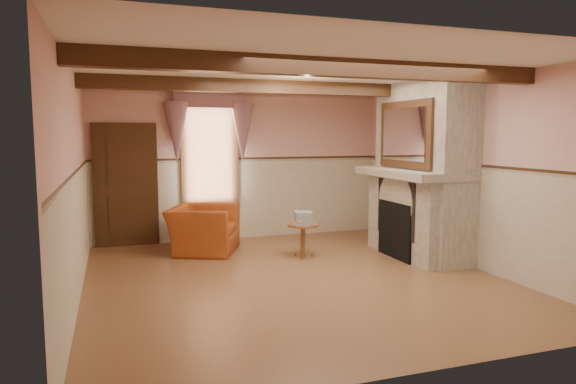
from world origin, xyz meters
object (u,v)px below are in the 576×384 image
object	(u,v)px
side_table	(303,241)
oil_lamp	(395,159)
bowl	(422,168)
mantel_clock	(390,161)
armchair	(203,229)
radiator	(194,228)

from	to	relation	value
side_table	oil_lamp	bearing A→B (deg)	2.66
bowl	mantel_clock	distance (m)	0.96
armchair	side_table	world-z (taller)	armchair
bowl	oil_lamp	size ratio (longest dim) A/B	1.12
radiator	oil_lamp	distance (m)	3.77
armchair	oil_lamp	size ratio (longest dim) A/B	4.24
side_table	bowl	size ratio (longest dim) A/B	1.75
side_table	mantel_clock	distance (m)	2.12
side_table	radiator	world-z (taller)	radiator
radiator	bowl	bearing A→B (deg)	-15.38
side_table	radiator	distance (m)	2.20
armchair	radiator	distance (m)	0.69
oil_lamp	bowl	bearing A→B (deg)	-90.00
side_table	bowl	distance (m)	2.19
armchair	radiator	world-z (taller)	armchair
mantel_clock	oil_lamp	size ratio (longest dim) A/B	0.86
armchair	bowl	size ratio (longest dim) A/B	3.79
oil_lamp	side_table	bearing A→B (deg)	-177.34
bowl	mantel_clock	size ratio (longest dim) A/B	1.31
armchair	oil_lamp	world-z (taller)	oil_lamp
radiator	mantel_clock	size ratio (longest dim) A/B	2.92
side_table	mantel_clock	bearing A→B (deg)	7.89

